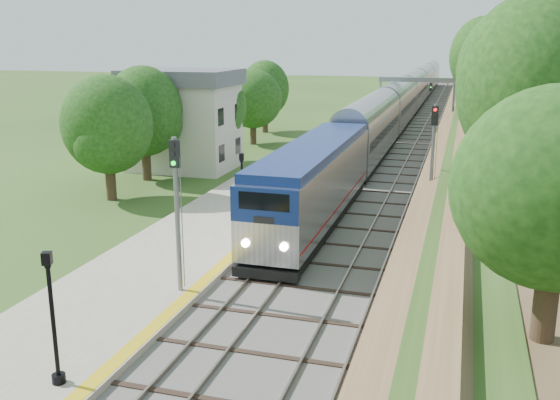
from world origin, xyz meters
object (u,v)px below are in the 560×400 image
(train, at_px, (405,101))
(signal_platform, at_px, (177,198))
(lamppost_mid, at_px, (54,326))
(signal_farside, at_px, (433,150))
(station_building, at_px, (183,119))
(signal_gantry, at_px, (417,90))
(lamppost_far, at_px, (242,195))

(train, xyz_separation_m, signal_platform, (-2.90, -62.62, 1.97))
(lamppost_mid, bearing_deg, signal_farside, 66.60)
(signal_platform, bearing_deg, station_building, 114.59)
(train, bearing_deg, station_building, -110.04)
(signal_gantry, xyz_separation_m, signal_platform, (-5.37, -49.24, -0.55))
(train, bearing_deg, lamppost_far, -93.67)
(lamppost_mid, relative_size, signal_farside, 0.62)
(signal_platform, bearing_deg, signal_farside, 57.73)
(lamppost_far, bearing_deg, signal_farside, 29.30)
(signal_gantry, height_order, lamppost_far, signal_gantry)
(train, xyz_separation_m, lamppost_mid, (-3.31, -70.19, -0.07))
(station_building, bearing_deg, signal_platform, -65.41)
(train, relative_size, lamppost_mid, 29.58)
(lamppost_far, bearing_deg, signal_gantry, 81.65)
(signal_gantry, xyz_separation_m, lamppost_far, (-5.91, -40.24, -2.61))
(train, height_order, signal_farside, signal_farside)
(station_building, height_order, signal_farside, station_building)
(signal_farside, bearing_deg, lamppost_far, -150.70)
(lamppost_far, height_order, signal_farside, signal_farside)
(lamppost_far, distance_m, signal_farside, 11.23)
(signal_gantry, height_order, signal_farside, signal_farside)
(signal_gantry, distance_m, train, 13.83)
(lamppost_far, relative_size, signal_farside, 0.61)
(lamppost_mid, distance_m, signal_farside, 24.03)
(signal_gantry, distance_m, signal_platform, 49.54)
(station_building, height_order, train, station_building)
(lamppost_mid, bearing_deg, signal_gantry, 84.19)
(station_building, height_order, signal_gantry, station_building)
(station_building, relative_size, lamppost_mid, 2.07)
(signal_farside, bearing_deg, lamppost_mid, -113.40)
(lamppost_far, bearing_deg, train, 86.33)
(signal_gantry, xyz_separation_m, train, (-2.47, 13.38, -2.52))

